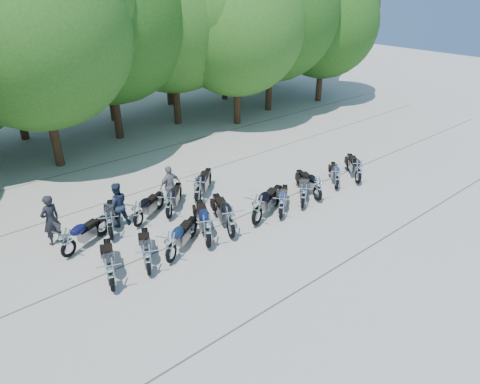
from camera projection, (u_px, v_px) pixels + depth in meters
ground at (266, 233)px, 15.74m from camera, size 90.00×90.00×0.00m
tree_3 at (33, 31)px, 18.53m from camera, size 8.70×8.70×10.67m
tree_4 at (104, 15)px, 22.00m from camera, size 9.13×9.13×11.20m
tree_5 at (171, 13)px, 24.44m from camera, size 9.04×9.04×11.10m
tree_6 at (237, 27)px, 24.84m from camera, size 8.00×8.00×9.82m
tree_7 at (271, 12)px, 27.33m from camera, size 8.79×8.79×10.79m
tree_8 at (324, 23)px, 29.99m from camera, size 7.53×7.53×9.25m
tree_11 at (2, 39)px, 22.34m from camera, size 7.56×7.56×9.28m
tree_12 at (102, 27)px, 25.45m from camera, size 7.88×7.88×9.67m
tree_13 at (164, 16)px, 28.80m from camera, size 8.31×8.31×10.20m
tree_14 at (223, 17)px, 30.23m from camera, size 8.02×8.02×9.84m
motorcycle_0 at (111, 274)px, 12.52m from camera, size 1.47×2.37×1.29m
motorcycle_1 at (148, 259)px, 13.21m from camera, size 1.55×2.26×1.23m
motorcycle_2 at (171, 246)px, 13.79m from camera, size 2.32×1.82×1.30m
motorcycle_3 at (207, 230)px, 14.51m from camera, size 1.87×2.65×1.45m
motorcycle_4 at (231, 221)px, 15.06m from camera, size 1.66×2.64×1.43m
motorcycle_5 at (257, 209)px, 15.84m from camera, size 2.66×1.70×1.45m
motorcycle_6 at (281, 206)px, 16.32m from camera, size 2.04×1.86×1.20m
motorcycle_7 at (303, 196)px, 17.05m from camera, size 2.08×1.89×1.22m
motorcycle_8 at (318, 188)px, 17.64m from camera, size 1.39×2.30×1.24m
motorcycle_9 at (337, 178)px, 18.62m from camera, size 1.87×1.89×1.15m
motorcycle_10 at (359, 171)px, 19.09m from camera, size 2.04×2.24×1.32m
motorcycle_11 at (67, 242)px, 14.06m from camera, size 2.27×1.50×1.24m
motorcycle_12 at (110, 225)px, 14.98m from camera, size 1.57×2.32×1.27m
motorcycle_13 at (138, 213)px, 15.79m from camera, size 2.18×1.66×1.22m
motorcycle_14 at (169, 205)px, 16.30m from camera, size 2.08×2.08×1.27m
motorcycle_15 at (198, 190)px, 17.28m from camera, size 2.38×2.22×1.41m
rider_0 at (51, 220)px, 14.72m from camera, size 0.78×0.62×1.87m
rider_1 at (117, 205)px, 15.84m from camera, size 0.97×0.82×1.75m
rider_2 at (170, 185)px, 17.36m from camera, size 1.04×0.52×1.70m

